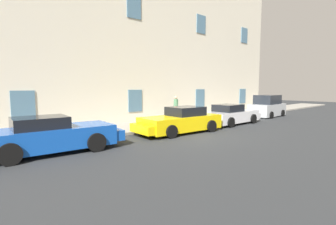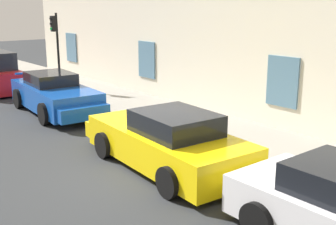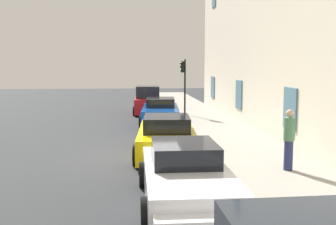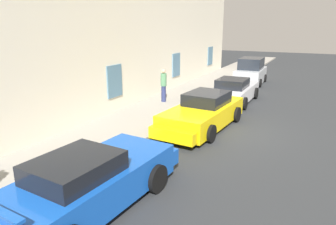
{
  "view_description": "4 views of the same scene",
  "coord_description": "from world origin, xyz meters",
  "px_view_note": "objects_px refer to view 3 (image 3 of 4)",
  "views": [
    {
      "loc": [
        -9.74,
        -8.95,
        2.51
      ],
      "look_at": [
        -0.55,
        1.21,
        1.12
      ],
      "focal_mm": 26.58,
      "sensor_mm": 36.0,
      "label": 1
    },
    {
      "loc": [
        7.61,
        -5.4,
        3.81
      ],
      "look_at": [
        -1.78,
        2.23,
        0.77
      ],
      "focal_mm": 45.9,
      "sensor_mm": 36.0,
      "label": 2
    },
    {
      "loc": [
        13.4,
        -0.39,
        3.13
      ],
      "look_at": [
        -0.24,
        0.83,
        1.48
      ],
      "focal_mm": 41.89,
      "sensor_mm": 36.0,
      "label": 3
    },
    {
      "loc": [
        -11.61,
        -3.42,
        4.13
      ],
      "look_at": [
        -1.96,
        1.4,
        1.05
      ],
      "focal_mm": 32.94,
      "sensor_mm": 36.0,
      "label": 4
    }
  ],
  "objects_px": {
    "sportscar_red_lead": "(160,114)",
    "hatchback_parked": "(148,101)",
    "traffic_light": "(184,77)",
    "pedestrian_admiring": "(289,139)",
    "sportscar_yellow_flank": "(166,137)",
    "sportscar_white_middle": "(187,181)"
  },
  "relations": [
    {
      "from": "sportscar_yellow_flank",
      "to": "pedestrian_admiring",
      "type": "bearing_deg",
      "value": 47.96
    },
    {
      "from": "sportscar_red_lead",
      "to": "pedestrian_admiring",
      "type": "distance_m",
      "value": 9.86
    },
    {
      "from": "sportscar_red_lead",
      "to": "sportscar_yellow_flank",
      "type": "distance_m",
      "value": 6.44
    },
    {
      "from": "sportscar_red_lead",
      "to": "traffic_light",
      "type": "xyz_separation_m",
      "value": [
        -3.36,
        1.64,
        1.79
      ]
    },
    {
      "from": "sportscar_red_lead",
      "to": "pedestrian_admiring",
      "type": "relative_size",
      "value": 2.96
    },
    {
      "from": "sportscar_yellow_flank",
      "to": "hatchback_parked",
      "type": "bearing_deg",
      "value": -179.01
    },
    {
      "from": "hatchback_parked",
      "to": "pedestrian_admiring",
      "type": "bearing_deg",
      "value": 13.14
    },
    {
      "from": "sportscar_red_lead",
      "to": "hatchback_parked",
      "type": "distance_m",
      "value": 5.48
    },
    {
      "from": "sportscar_white_middle",
      "to": "traffic_light",
      "type": "relative_size",
      "value": 1.43
    },
    {
      "from": "sportscar_yellow_flank",
      "to": "hatchback_parked",
      "type": "xyz_separation_m",
      "value": [
        -11.9,
        -0.21,
        0.19
      ]
    },
    {
      "from": "sportscar_white_middle",
      "to": "pedestrian_admiring",
      "type": "bearing_deg",
      "value": 124.9
    },
    {
      "from": "sportscar_yellow_flank",
      "to": "sportscar_white_middle",
      "type": "height_order",
      "value": "sportscar_yellow_flank"
    },
    {
      "from": "pedestrian_admiring",
      "to": "sportscar_yellow_flank",
      "type": "bearing_deg",
      "value": -132.04
    },
    {
      "from": "traffic_light",
      "to": "pedestrian_admiring",
      "type": "bearing_deg",
      "value": 6.19
    },
    {
      "from": "sportscar_white_middle",
      "to": "hatchback_parked",
      "type": "height_order",
      "value": "hatchback_parked"
    },
    {
      "from": "sportscar_red_lead",
      "to": "sportscar_white_middle",
      "type": "distance_m",
      "value": 11.65
    },
    {
      "from": "sportscar_white_middle",
      "to": "pedestrian_admiring",
      "type": "relative_size",
      "value": 2.74
    },
    {
      "from": "traffic_light",
      "to": "pedestrian_admiring",
      "type": "xyz_separation_m",
      "value": [
        12.74,
        1.38,
        -1.38
      ]
    },
    {
      "from": "sportscar_yellow_flank",
      "to": "sportscar_white_middle",
      "type": "xyz_separation_m",
      "value": [
        5.21,
        0.01,
        -0.03
      ]
    },
    {
      "from": "sportscar_red_lead",
      "to": "hatchback_parked",
      "type": "height_order",
      "value": "hatchback_parked"
    },
    {
      "from": "sportscar_red_lead",
      "to": "sportscar_white_middle",
      "type": "height_order",
      "value": "sportscar_red_lead"
    },
    {
      "from": "sportscar_white_middle",
      "to": "traffic_light",
      "type": "distance_m",
      "value": 15.23
    }
  ]
}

